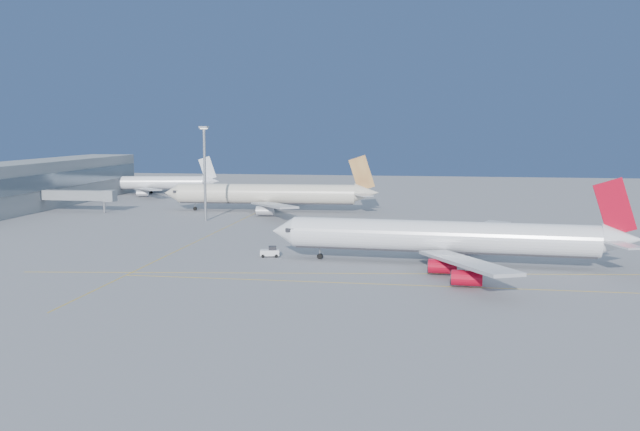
{
  "coord_description": "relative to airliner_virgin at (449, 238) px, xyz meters",
  "views": [
    {
      "loc": [
        13.84,
        -130.82,
        26.21
      ],
      "look_at": [
        -10.74,
        20.45,
        7.0
      ],
      "focal_mm": 40.0,
      "sensor_mm": 36.0,
      "label": 1
    }
  ],
  "objects": [
    {
      "name": "airliner_etihad",
      "position": [
        -53.03,
        78.17,
        0.17
      ],
      "size": [
        67.45,
        62.2,
        17.6
      ],
      "rotation": [
        0.0,
        0.0,
        0.06
      ],
      "color": "beige",
      "rests_on": "ground"
    },
    {
      "name": "airliner_third",
      "position": [
        -112.47,
        124.64,
        -0.69
      ],
      "size": [
        55.18,
        50.31,
        14.84
      ],
      "rotation": [
        0.0,
        0.0,
        0.17
      ],
      "color": "white",
      "rests_on": "ground"
    },
    {
      "name": "ground",
      "position": [
        -16.56,
        -5.32,
        -5.18
      ],
      "size": [
        500.0,
        500.0,
        0.0
      ],
      "primitive_type": "plane",
      "color": "slate",
      "rests_on": "ground"
    },
    {
      "name": "jet_bridge",
      "position": [
        -109.67,
        66.68,
        -0.01
      ],
      "size": [
        23.6,
        3.6,
        6.9
      ],
      "color": "gray",
      "rests_on": "ground"
    },
    {
      "name": "taxiway_lines",
      "position": [
        -31.27,
        1.02,
        -5.17
      ],
      "size": [
        118.86,
        140.0,
        0.02
      ],
      "color": "gold",
      "rests_on": "ground"
    },
    {
      "name": "pushback_tug",
      "position": [
        -35.4,
        2.22,
        -4.18
      ],
      "size": [
        4.17,
        3.02,
        2.17
      ],
      "rotation": [
        0.0,
        0.0,
        0.21
      ],
      "color": "white",
      "rests_on": "ground"
    },
    {
      "name": "terminal",
      "position": [
        -131.49,
        79.68,
        2.33
      ],
      "size": [
        18.4,
        110.0,
        15.0
      ],
      "color": "gray",
      "rests_on": "ground"
    },
    {
      "name": "airliner_virgin",
      "position": [
        0.0,
        0.0,
        0.0
      ],
      "size": [
        69.69,
        62.5,
        17.19
      ],
      "rotation": [
        0.0,
        0.0,
        -0.06
      ],
      "color": "white",
      "rests_on": "ground"
    },
    {
      "name": "light_mast",
      "position": [
        -65.96,
        53.59,
        10.32
      ],
      "size": [
        2.27,
        2.27,
        26.27
      ],
      "color": "gray",
      "rests_on": "ground"
    }
  ]
}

